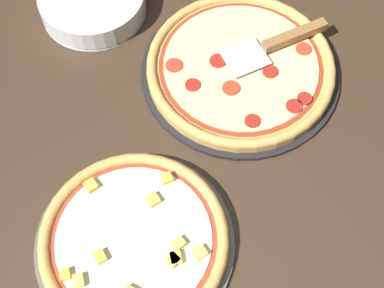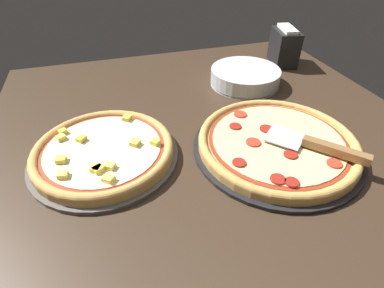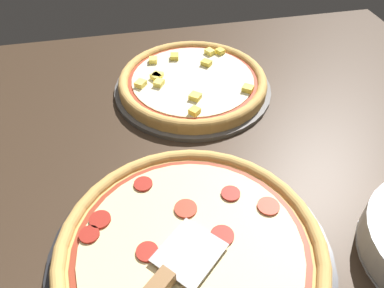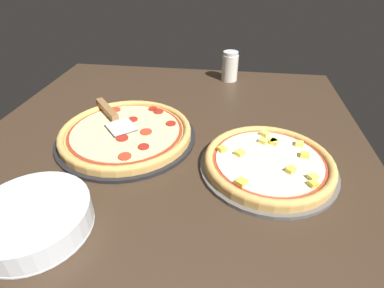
% 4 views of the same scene
% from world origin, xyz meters
% --- Properties ---
extents(ground_plane, '(1.36, 1.19, 0.04)m').
position_xyz_m(ground_plane, '(0.00, 0.00, -0.02)').
color(ground_plane, '#38281C').
extents(pizza_pan_front, '(0.42, 0.42, 0.01)m').
position_xyz_m(pizza_pan_front, '(-0.05, -0.13, 0.01)').
color(pizza_pan_front, black).
rests_on(pizza_pan_front, ground_plane).
extents(pizza_front, '(0.40, 0.40, 0.03)m').
position_xyz_m(pizza_front, '(-0.05, -0.13, 0.02)').
color(pizza_front, tan).
rests_on(pizza_front, pizza_pan_front).
extents(pizza_pan_back, '(0.36, 0.36, 0.01)m').
position_xyz_m(pizza_pan_back, '(0.05, 0.28, 0.01)').
color(pizza_pan_back, '#565451').
rests_on(pizza_pan_back, ground_plane).
extents(pizza_back, '(0.34, 0.34, 0.03)m').
position_xyz_m(pizza_back, '(0.05, 0.28, 0.02)').
color(pizza_back, tan).
rests_on(pizza_back, pizza_pan_back).
extents(serving_spatula, '(0.21, 0.19, 0.02)m').
position_xyz_m(serving_spatula, '(-0.12, -0.21, 0.05)').
color(serving_spatula, '#B7B7BC').
rests_on(serving_spatula, pizza_front).
extents(plate_stack, '(0.24, 0.24, 0.06)m').
position_xyz_m(plate_stack, '(0.31, -0.21, 0.03)').
color(plate_stack, silver).
rests_on(plate_stack, ground_plane).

